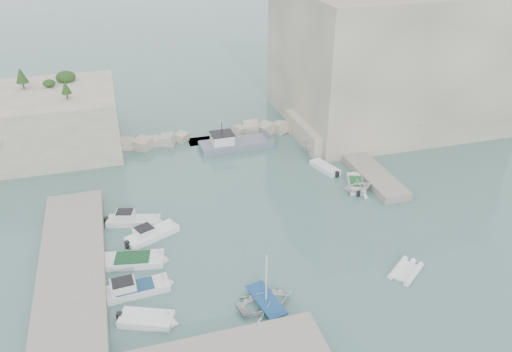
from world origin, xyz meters
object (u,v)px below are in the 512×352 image
object	(u,v)px
motorboat_a	(134,223)
tender_east_c	(325,170)
rowboat	(266,305)
motorboat_c	(133,263)
tender_east_a	(358,193)
motorboat_b	(153,237)
tender_east_b	(356,186)
tender_east_d	(320,154)
motorboat_e	(147,322)
work_boat	(237,147)
inflatable_dinghy	(406,273)
motorboat_d	(135,292)

from	to	relation	value
motorboat_a	tender_east_c	bearing A→B (deg)	29.00
motorboat_a	rowboat	bearing A→B (deg)	-41.91
motorboat_c	tender_east_a	xyz separation A→B (m)	(22.87, 5.15, 0.00)
motorboat_b	motorboat_a	bearing A→B (deg)	93.95
tender_east_a	tender_east_b	distance (m)	1.35
rowboat	tender_east_d	xyz separation A→B (m)	(13.67, 22.28, 0.00)
motorboat_b	tender_east_c	size ratio (longest dim) A/B	1.21
motorboat_a	motorboat_b	world-z (taller)	same
motorboat_a	motorboat_e	xyz separation A→B (m)	(-0.08, -12.88, 0.00)
tender_east_a	work_boat	size ratio (longest dim) A/B	0.35
inflatable_dinghy	tender_east_d	world-z (taller)	tender_east_d
motorboat_a	work_boat	distance (m)	18.71
tender_east_d	motorboat_d	bearing A→B (deg)	152.90
motorboat_c	tender_east_a	world-z (taller)	tender_east_a
motorboat_a	tender_east_a	xyz separation A→B (m)	(22.36, -0.74, 0.00)
tender_east_c	rowboat	bearing A→B (deg)	129.03
motorboat_e	tender_east_b	world-z (taller)	same
tender_east_a	work_boat	bearing A→B (deg)	28.34
motorboat_b	inflatable_dinghy	bearing A→B (deg)	-53.67
motorboat_e	tender_east_b	xyz separation A→B (m)	(22.85, 13.44, 0.00)
rowboat	tender_east_c	xyz separation A→B (m)	(12.63, 18.45, 0.00)
motorboat_b	tender_east_d	bearing A→B (deg)	4.34
inflatable_dinghy	tender_east_c	size ratio (longest dim) A/B	0.80
motorboat_b	motorboat_e	bearing A→B (deg)	-122.55
inflatable_dinghy	tender_east_b	distance (m)	14.06
motorboat_a	motorboat_b	size ratio (longest dim) A/B	1.02
rowboat	inflatable_dinghy	distance (m)	11.80
motorboat_a	motorboat_b	bearing A→B (deg)	-45.71
motorboat_d	motorboat_e	distance (m)	3.39
motorboat_c	motorboat_e	distance (m)	7.01
inflatable_dinghy	motorboat_e	bearing A→B (deg)	142.45
motorboat_d	tender_east_a	xyz separation A→B (m)	(23.00, 8.80, 0.00)
motorboat_d	inflatable_dinghy	world-z (taller)	motorboat_d
motorboat_d	rowboat	bearing A→B (deg)	-28.21
tender_east_b	inflatable_dinghy	bearing A→B (deg)	-170.46
motorboat_c	motorboat_e	xyz separation A→B (m)	(0.43, -7.00, 0.00)
motorboat_a	motorboat_e	world-z (taller)	motorboat_a
motorboat_a	motorboat_d	bearing A→B (deg)	-77.71
tender_east_a	tender_east_c	world-z (taller)	tender_east_a
motorboat_e	tender_east_d	size ratio (longest dim) A/B	0.90
motorboat_e	inflatable_dinghy	world-z (taller)	motorboat_e
tender_east_c	tender_east_d	xyz separation A→B (m)	(1.05, 3.83, 0.00)
inflatable_dinghy	motorboat_d	bearing A→B (deg)	133.43
motorboat_e	rowboat	xyz separation A→B (m)	(8.58, -0.72, 0.00)
motorboat_b	tender_east_d	distance (m)	23.64
motorboat_c	tender_east_a	distance (m)	23.44
tender_east_d	tender_east_c	bearing A→B (deg)	-170.97
tender_east_b	motorboat_a	bearing A→B (deg)	111.06
rowboat	work_boat	size ratio (longest dim) A/B	0.45
tender_east_a	tender_east_c	size ratio (longest dim) A/B	0.79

